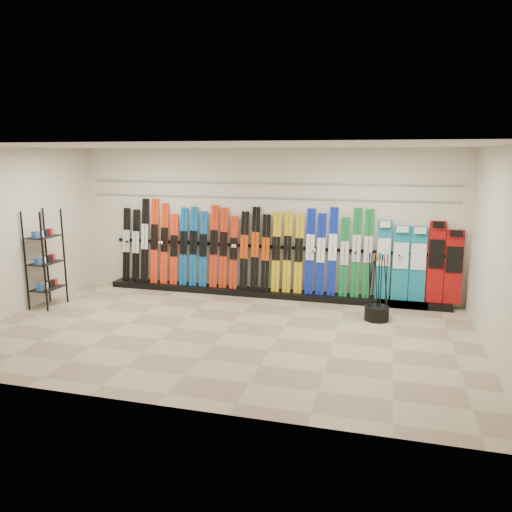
# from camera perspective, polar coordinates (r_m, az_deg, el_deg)

# --- Properties ---
(floor) EXTENTS (8.00, 8.00, 0.00)m
(floor) POSITION_cam_1_polar(r_m,az_deg,el_deg) (8.29, -3.60, -8.72)
(floor) COLOR gray
(floor) RESTS_ON ground
(back_wall) EXTENTS (8.00, 0.00, 8.00)m
(back_wall) POSITION_cam_1_polar(r_m,az_deg,el_deg) (10.27, 0.74, 3.88)
(back_wall) COLOR beige
(back_wall) RESTS_ON floor
(left_wall) EXTENTS (0.00, 5.00, 5.00)m
(left_wall) POSITION_cam_1_polar(r_m,az_deg,el_deg) (9.92, -26.21, 2.42)
(left_wall) COLOR beige
(left_wall) RESTS_ON floor
(right_wall) EXTENTS (0.00, 5.00, 5.00)m
(right_wall) POSITION_cam_1_polar(r_m,az_deg,el_deg) (7.64, 25.99, 0.04)
(right_wall) COLOR beige
(right_wall) RESTS_ON floor
(ceiling) EXTENTS (8.00, 8.00, 0.00)m
(ceiling) POSITION_cam_1_polar(r_m,az_deg,el_deg) (7.78, -3.89, 12.48)
(ceiling) COLOR silver
(ceiling) RESTS_ON back_wall
(ski_rack_base) EXTENTS (8.00, 0.40, 0.12)m
(ski_rack_base) POSITION_cam_1_polar(r_m,az_deg,el_deg) (10.30, 1.63, -4.28)
(ski_rack_base) COLOR black
(ski_rack_base) RESTS_ON floor
(skis) EXTENTS (5.38, 0.26, 1.82)m
(skis) POSITION_cam_1_polar(r_m,az_deg,el_deg) (10.33, -1.92, 0.80)
(skis) COLOR black
(skis) RESTS_ON ski_rack_base
(snowboards) EXTENTS (1.58, 0.24, 1.53)m
(snowboards) POSITION_cam_1_polar(r_m,az_deg,el_deg) (9.94, 18.11, -0.78)
(snowboards) COLOR #14728C
(snowboards) RESTS_ON ski_rack_base
(accessory_rack) EXTENTS (0.40, 0.60, 1.85)m
(accessory_rack) POSITION_cam_1_polar(r_m,az_deg,el_deg) (10.26, -22.96, -0.29)
(accessory_rack) COLOR black
(accessory_rack) RESTS_ON floor
(pole_bin) EXTENTS (0.43, 0.43, 0.25)m
(pole_bin) POSITION_cam_1_polar(r_m,az_deg,el_deg) (9.09, 13.62, -6.37)
(pole_bin) COLOR black
(pole_bin) RESTS_ON floor
(ski_poles) EXTENTS (0.39, 0.29, 1.18)m
(ski_poles) POSITION_cam_1_polar(r_m,az_deg,el_deg) (8.94, 13.63, -3.43)
(ski_poles) COLOR black
(ski_poles) RESTS_ON pole_bin
(slatwall_rail_0) EXTENTS (7.60, 0.02, 0.03)m
(slatwall_rail_0) POSITION_cam_1_polar(r_m,az_deg,el_deg) (10.20, 0.72, 6.65)
(slatwall_rail_0) COLOR gray
(slatwall_rail_0) RESTS_ON back_wall
(slatwall_rail_1) EXTENTS (7.60, 0.02, 0.03)m
(slatwall_rail_1) POSITION_cam_1_polar(r_m,az_deg,el_deg) (10.18, 0.72, 8.34)
(slatwall_rail_1) COLOR gray
(slatwall_rail_1) RESTS_ON back_wall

